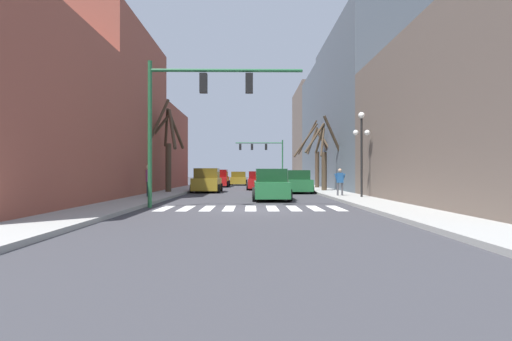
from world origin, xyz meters
The scene contains 20 objects.
ground_plane centered at (0.00, 0.00, 0.00)m, with size 240.00×240.00×0.00m, color #38383D.
sidewalk_left centered at (-5.69, 0.00, 0.07)m, with size 2.25×90.00×0.15m.
sidewalk_right centered at (5.69, 0.00, 0.07)m, with size 2.25×90.00×0.15m.
building_row_left centered at (-9.82, 10.41, 4.49)m, with size 6.00×33.08×10.81m.
building_row_right centered at (9.82, 24.82, 6.25)m, with size 6.00×56.03×13.97m.
crosswalk_stripes centered at (0.00, 0.73, 0.00)m, with size 7.65×2.60×0.01m.
traffic_signal_near centered at (-2.42, 1.09, 4.55)m, with size 6.62×0.28×6.28m.
traffic_signal_far centered at (1.88, 38.72, 4.44)m, with size 6.53×0.28×5.98m.
street_lamp_right_corner centered at (6.16, 6.13, 3.47)m, with size 0.95×0.36×4.72m.
car_driving_toward_lane centered at (0.65, 19.28, 0.76)m, with size 2.07×4.36×1.61m.
car_parked_right_far centered at (-1.50, 32.12, 0.76)m, with size 2.07×4.82×1.62m.
car_parked_right_near centered at (1.10, 6.04, 0.79)m, with size 2.04×4.84×1.70m.
car_at_intersection centered at (3.44, 13.53, 0.78)m, with size 2.00×4.46×1.68m.
car_parked_left_near centered at (-3.37, 26.15, 0.84)m, with size 2.13×4.69×1.81m.
car_driving_away_lane centered at (-3.36, 14.52, 0.84)m, with size 2.17×4.17×1.83m.
pedestrian_on_left_sidewalk centered at (5.25, 7.47, 1.09)m, with size 0.69×0.25×1.59m.
pedestrian_crossing_street centered at (-5.74, 6.40, 1.20)m, with size 0.41×0.73×1.78m.
street_tree_right_far centered at (5.66, 14.53, 2.76)m, with size 3.23×1.84×5.77m.
street_tree_left_mid centered at (-5.96, 12.38, 3.40)m, with size 2.90×4.28×6.59m.
street_tree_left_far centered at (5.95, 20.31, 3.11)m, with size 3.41×3.43×6.18m.
Camera 1 is at (0.02, -15.97, 1.50)m, focal length 28.00 mm.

